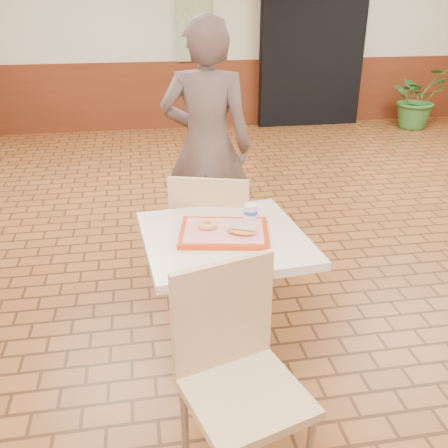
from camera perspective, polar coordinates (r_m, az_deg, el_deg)
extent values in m
cube|color=brown|center=(3.71, 15.66, -7.40)|extent=(8.00, 10.00, 0.01)
cube|color=beige|center=(7.95, 1.09, 21.82)|extent=(8.00, 0.01, 3.00)
cube|color=#562310|center=(8.05, 1.06, 14.68)|extent=(8.00, 0.04, 1.00)
cube|color=black|center=(8.18, 10.00, 18.75)|extent=(1.60, 0.22, 2.20)
cube|color=gray|center=(7.80, -3.50, 22.46)|extent=(0.50, 0.03, 1.20)
cube|color=beige|center=(2.49, 0.00, -1.71)|extent=(0.79, 0.79, 0.04)
cylinder|color=gray|center=(2.70, 0.00, -9.61)|extent=(0.09, 0.09, 0.79)
cylinder|color=gray|center=(2.93, 0.00, -15.70)|extent=(0.57, 0.57, 0.03)
cube|color=tan|center=(2.11, 2.50, -19.09)|extent=(0.56, 0.56, 0.04)
cube|color=tan|center=(2.08, -0.09, -10.30)|extent=(0.44, 0.16, 0.49)
cylinder|color=gray|center=(2.34, -4.49, -21.81)|extent=(0.03, 0.03, 0.44)
cylinder|color=gray|center=(2.46, 4.26, -18.92)|extent=(0.03, 0.03, 0.44)
cube|color=tan|center=(3.16, -1.14, -2.49)|extent=(0.57, 0.57, 0.04)
cube|color=tan|center=(2.86, -1.78, 0.47)|extent=(0.45, 0.16, 0.50)
cylinder|color=gray|center=(3.43, 2.61, -4.81)|extent=(0.03, 0.03, 0.45)
cylinder|color=gray|center=(3.48, -3.85, -4.41)|extent=(0.03, 0.03, 0.45)
cylinder|color=gray|center=(3.10, 2.00, -8.38)|extent=(0.03, 0.03, 0.45)
cylinder|color=gray|center=(3.15, -5.18, -7.86)|extent=(0.03, 0.03, 0.45)
imported|color=brown|center=(3.66, -1.97, 8.75)|extent=(0.75, 0.58, 1.81)
cube|color=#BA360D|center=(2.47, 0.00, -1.01)|extent=(0.44, 0.34, 0.02)
cube|color=#E18585|center=(2.47, 0.00, -0.72)|extent=(0.39, 0.29, 0.00)
torus|color=#E88E54|center=(2.49, -1.88, -0.06)|extent=(0.12, 0.12, 0.03)
ellipsoid|color=gold|center=(2.42, 2.10, -0.80)|extent=(0.15, 0.12, 0.04)
cube|color=white|center=(2.41, 2.11, -0.35)|extent=(0.13, 0.10, 0.01)
ellipsoid|color=#B87D19|center=(2.43, 0.75, -0.82)|extent=(0.03, 0.03, 0.02)
cylinder|color=silver|center=(2.56, 3.06, 1.32)|extent=(0.07, 0.07, 0.09)
cylinder|color=blue|center=(2.55, 3.06, 1.42)|extent=(0.07, 0.07, 0.02)
imported|color=#316D2B|center=(8.44, 21.22, 13.30)|extent=(0.98, 0.90, 0.93)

